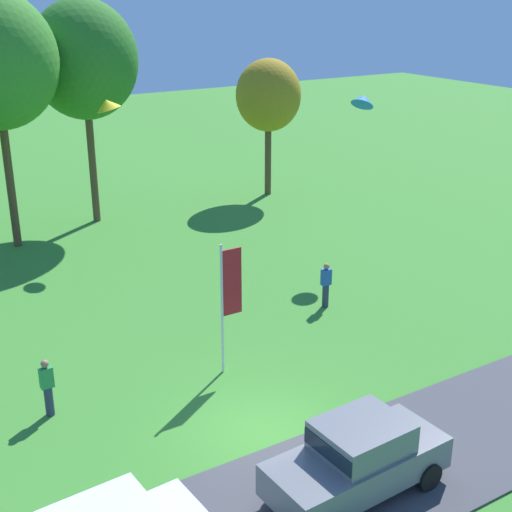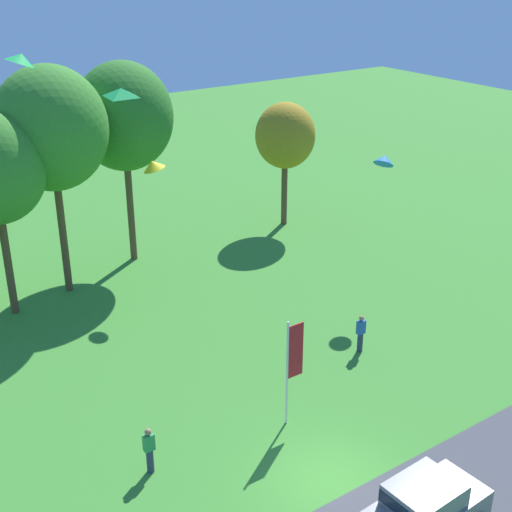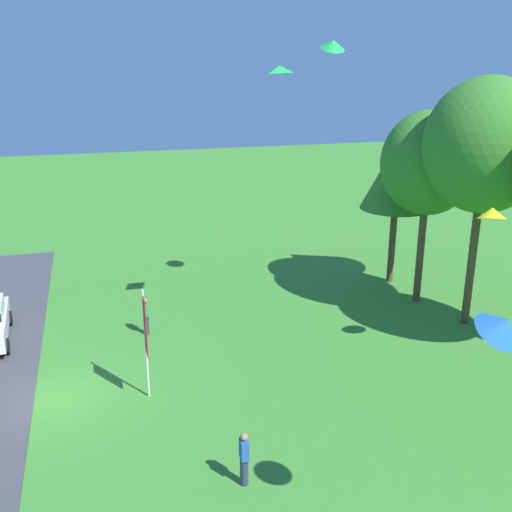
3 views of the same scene
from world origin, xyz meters
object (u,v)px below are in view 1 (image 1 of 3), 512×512
at_px(car_sedan_far_end, 358,456).
at_px(tree_center_back, 268,96).
at_px(person_beside_suv, 326,285).
at_px(flag_banner, 229,291).
at_px(kite_delta_high_right, 363,100).
at_px(person_watching_sky, 47,387).
at_px(kite_delta_trailing_tail, 107,104).
at_px(tree_right_of_center, 84,60).

relative_size(car_sedan_far_end, tree_center_back, 0.60).
height_order(person_beside_suv, flag_banner, flag_banner).
xyz_separation_m(car_sedan_far_end, flag_banner, (0.32, 6.54, 1.60)).
bearing_deg(kite_delta_high_right, person_beside_suv, -139.27).
distance_m(person_beside_suv, person_watching_sky, 10.88).
height_order(person_watching_sky, kite_delta_trailing_tail, kite_delta_trailing_tail).
bearing_deg(tree_right_of_center, kite_delta_trailing_tail, -96.38).
distance_m(person_watching_sky, kite_delta_trailing_tail, 14.84).
relative_size(person_beside_suv, tree_center_back, 0.23).
bearing_deg(kite_delta_high_right, person_watching_sky, -159.48).
bearing_deg(car_sedan_far_end, tree_center_back, 62.11).
height_order(person_beside_suv, kite_delta_trailing_tail, kite_delta_trailing_tail).
distance_m(tree_center_back, kite_delta_trailing_tail, 11.01).
bearing_deg(tree_right_of_center, person_beside_suv, -75.75).
bearing_deg(car_sedan_far_end, person_watching_sky, 126.27).
xyz_separation_m(tree_center_back, kite_delta_trailing_tail, (-10.40, -3.51, 0.86)).
xyz_separation_m(car_sedan_far_end, kite_delta_trailing_tail, (1.55, 19.06, 5.32)).
bearing_deg(person_watching_sky, kite_delta_trailing_tail, 61.03).
bearing_deg(tree_center_back, kite_delta_trailing_tail, -161.34).
height_order(flag_banner, kite_delta_trailing_tail, kite_delta_trailing_tail).
bearing_deg(kite_delta_high_right, flag_banner, -148.10).
bearing_deg(kite_delta_trailing_tail, flag_banner, -95.58).
height_order(tree_center_back, kite_delta_trailing_tail, tree_center_back).
distance_m(car_sedan_far_end, flag_banner, 6.74).
relative_size(car_sedan_far_end, kite_delta_high_right, 4.64).
bearing_deg(tree_center_back, kite_delta_high_right, -99.14).
bearing_deg(kite_delta_high_right, tree_center_back, 80.86).
height_order(person_beside_suv, tree_right_of_center, tree_right_of_center).
height_order(car_sedan_far_end, tree_right_of_center, tree_right_of_center).
xyz_separation_m(tree_right_of_center, kite_delta_high_right, (8.39, -10.17, -1.20)).
bearing_deg(person_watching_sky, tree_right_of_center, 65.98).
distance_m(person_watching_sky, tree_center_back, 23.58).
bearing_deg(flag_banner, kite_delta_trailing_tail, 84.42).
bearing_deg(person_beside_suv, person_watching_sky, -171.01).
distance_m(flag_banner, kite_delta_high_right, 12.50).
xyz_separation_m(tree_right_of_center, flag_banner, (-1.66, -16.43, -5.21)).
bearing_deg(person_watching_sky, tree_center_back, 42.37).
relative_size(kite_delta_trailing_tail, kite_delta_high_right, 1.10).
bearing_deg(kite_delta_trailing_tail, tree_right_of_center, 83.62).
bearing_deg(kite_delta_trailing_tail, person_watching_sky, -118.97).
relative_size(person_watching_sky, tree_right_of_center, 0.16).
bearing_deg(tree_right_of_center, tree_center_back, -2.25).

